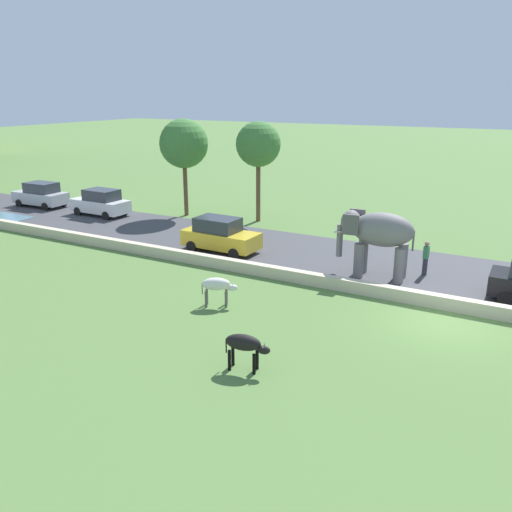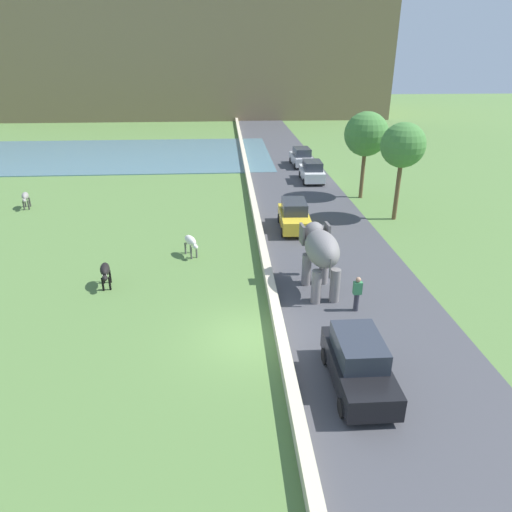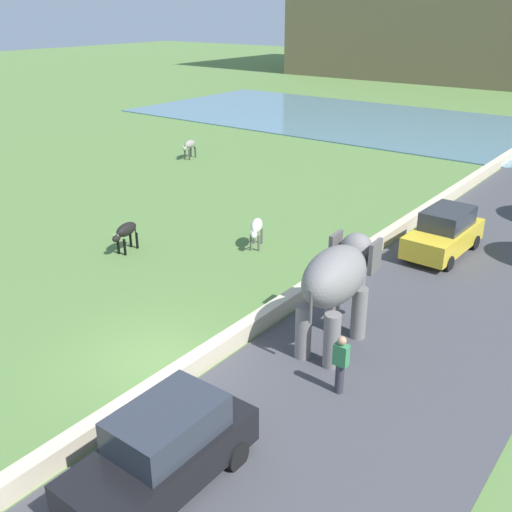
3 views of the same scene
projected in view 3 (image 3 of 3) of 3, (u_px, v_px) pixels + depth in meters
ground_plane at (157, 360)px, 15.83m from camera, size 220.00×220.00×0.00m
barrier_wall at (445, 198)px, 28.25m from camera, size 0.40×110.00×0.53m
lake at (345, 118)px, 49.60m from camera, size 36.00×18.00×0.08m
elephant at (338, 279)px, 15.78m from camera, size 1.61×3.52×2.99m
person_beside_elephant at (340, 364)px, 14.13m from camera, size 0.36×0.22×1.63m
car_yellow at (444, 233)px, 22.20m from camera, size 1.90×4.05×1.80m
car_black at (164, 450)px, 11.35m from camera, size 1.80×4.01×1.80m
cow_white at (256, 228)px, 22.88m from camera, size 0.95×1.38×1.15m
cow_black at (126, 231)px, 22.50m from camera, size 0.64×1.42×1.15m
cow_grey at (189, 145)px, 36.33m from camera, size 0.70×1.42×1.15m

